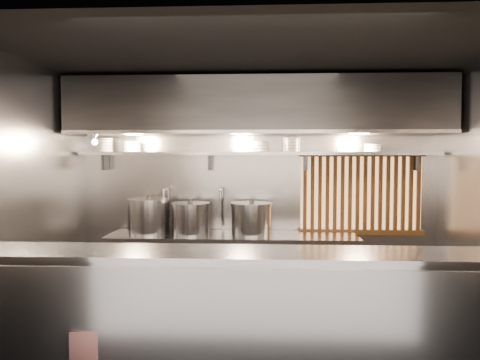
# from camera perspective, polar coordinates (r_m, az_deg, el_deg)

# --- Properties ---
(floor) EXTENTS (4.50, 4.50, 0.00)m
(floor) POSITION_cam_1_polar(r_m,az_deg,el_deg) (4.85, 1.86, -19.51)
(floor) COLOR black
(floor) RESTS_ON ground
(ceiling) EXTENTS (4.50, 4.50, 0.00)m
(ceiling) POSITION_cam_1_polar(r_m,az_deg,el_deg) (4.57, 1.92, 14.90)
(ceiling) COLOR black
(ceiling) RESTS_ON wall_back
(wall_back) EXTENTS (4.50, 0.00, 4.50)m
(wall_back) POSITION_cam_1_polar(r_m,az_deg,el_deg) (5.99, 2.17, -1.34)
(wall_back) COLOR gray
(wall_back) RESTS_ON floor
(wall_left) EXTENTS (0.00, 3.00, 3.00)m
(wall_left) POSITION_cam_1_polar(r_m,az_deg,el_deg) (5.07, -24.47, -2.44)
(wall_left) COLOR gray
(wall_left) RESTS_ON floor
(serving_counter) EXTENTS (4.50, 0.56, 1.13)m
(serving_counter) POSITION_cam_1_polar(r_m,az_deg,el_deg) (3.75, 1.56, -17.16)
(serving_counter) COLOR #9A9A9F
(serving_counter) RESTS_ON floor
(cooking_bench) EXTENTS (3.00, 0.70, 0.90)m
(cooking_bench) POSITION_cam_1_polar(r_m,az_deg,el_deg) (5.79, -0.93, -11.03)
(cooking_bench) COLOR #9A9A9F
(cooking_bench) RESTS_ON floor
(bowl_shelf) EXTENTS (4.40, 0.34, 0.04)m
(bowl_shelf) POSITION_cam_1_polar(r_m,az_deg,el_deg) (5.80, 2.15, 3.25)
(bowl_shelf) COLOR #9A9A9F
(bowl_shelf) RESTS_ON wall_back
(exhaust_hood) EXTENTS (4.40, 0.81, 0.65)m
(exhaust_hood) POSITION_cam_1_polar(r_m,az_deg,el_deg) (5.60, 2.13, 8.83)
(exhaust_hood) COLOR #2D2D30
(exhaust_hood) RESTS_ON ceiling
(wood_screen) EXTENTS (1.56, 0.09, 1.04)m
(wood_screen) POSITION_cam_1_polar(r_m,az_deg,el_deg) (6.07, 14.53, -1.58)
(wood_screen) COLOR #EAAA69
(wood_screen) RESTS_ON wall_back
(faucet_left) EXTENTS (0.04, 0.30, 0.50)m
(faucet_left) POSITION_cam_1_polar(r_m,az_deg,el_deg) (6.00, -8.91, -2.27)
(faucet_left) COLOR silver
(faucet_left) RESTS_ON wall_back
(faucet_right) EXTENTS (0.04, 0.30, 0.50)m
(faucet_right) POSITION_cam_1_polar(r_m,az_deg,el_deg) (5.89, -2.23, -2.33)
(faucet_right) COLOR silver
(faucet_right) RESTS_ON wall_back
(heat_lamp) EXTENTS (0.25, 0.35, 0.20)m
(heat_lamp) POSITION_cam_1_polar(r_m,az_deg,el_deg) (5.69, -17.49, 5.00)
(heat_lamp) COLOR #9A9A9F
(heat_lamp) RESTS_ON exhaust_hood
(pendant_bulb) EXTENTS (0.09, 0.09, 0.19)m
(pendant_bulb) POSITION_cam_1_polar(r_m,az_deg,el_deg) (5.68, 1.13, 4.08)
(pendant_bulb) COLOR #2D2D30
(pendant_bulb) RESTS_ON exhaust_hood
(stock_pot_left) EXTENTS (0.54, 0.54, 0.42)m
(stock_pot_left) POSITION_cam_1_polar(r_m,az_deg,el_deg) (5.71, -6.06, -4.67)
(stock_pot_left) COLOR #9A9A9F
(stock_pot_left) RESTS_ON cooking_bench
(stock_pot_mid) EXTENTS (0.56, 0.56, 0.47)m
(stock_pot_mid) POSITION_cam_1_polar(r_m,az_deg,el_deg) (5.85, -11.04, -4.30)
(stock_pot_mid) COLOR #9A9A9F
(stock_pot_mid) RESTS_ON cooking_bench
(stock_pot_right) EXTENTS (0.57, 0.57, 0.43)m
(stock_pot_right) POSITION_cam_1_polar(r_m,az_deg,el_deg) (5.67, 1.42, -4.70)
(stock_pot_right) COLOR #9A9A9F
(stock_pot_right) RESTS_ON cooking_bench
(red_placard) EXTENTS (0.29, 0.07, 0.40)m
(red_placard) POSITION_cam_1_polar(r_m,az_deg,el_deg) (3.79, -17.81, -20.01)
(red_placard) COLOR #AD121B
(red_placard) RESTS_ON serving_counter
(bowl_stack_0) EXTENTS (0.20, 0.20, 0.17)m
(bowl_stack_0) POSITION_cam_1_polar(r_m,az_deg,el_deg) (6.14, -16.16, 4.11)
(bowl_stack_0) COLOR silver
(bowl_stack_0) RESTS_ON bowl_shelf
(bowl_stack_1) EXTENTS (0.23, 0.23, 0.13)m
(bowl_stack_1) POSITION_cam_1_polar(r_m,az_deg,el_deg) (6.03, -13.06, 3.98)
(bowl_stack_1) COLOR silver
(bowl_stack_1) RESTS_ON bowl_shelf
(bowl_stack_2) EXTENTS (0.24, 0.24, 0.13)m
(bowl_stack_2) POSITION_cam_1_polar(r_m,az_deg,el_deg) (5.80, 2.43, 4.10)
(bowl_stack_2) COLOR silver
(bowl_stack_2) RESTS_ON bowl_shelf
(bowl_stack_3) EXTENTS (0.22, 0.22, 0.17)m
(bowl_stack_3) POSITION_cam_1_polar(r_m,az_deg,el_deg) (5.81, 6.31, 4.27)
(bowl_stack_3) COLOR silver
(bowl_stack_3) RESTS_ON bowl_shelf
(bowl_stack_4) EXTENTS (0.22, 0.22, 0.09)m
(bowl_stack_4) POSITION_cam_1_polar(r_m,az_deg,el_deg) (5.94, 15.87, 3.78)
(bowl_stack_4) COLOR silver
(bowl_stack_4) RESTS_ON bowl_shelf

